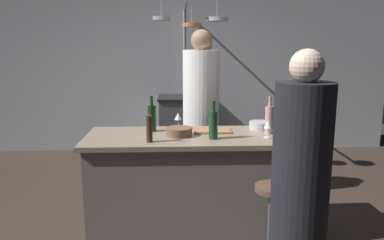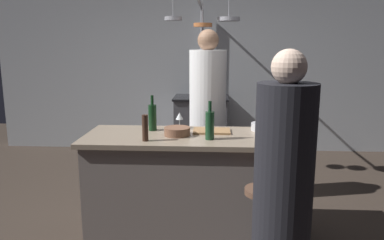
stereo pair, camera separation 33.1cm
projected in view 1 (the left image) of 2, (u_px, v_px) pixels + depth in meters
ground_plane at (193, 233)px, 3.36m from camera, size 9.00×9.00×0.00m
back_wall at (184, 67)px, 5.90m from camera, size 6.40×0.16×2.60m
kitchen_island at (193, 185)px, 3.28m from camera, size 1.80×0.72×0.90m
stove_range at (185, 126)px, 5.68m from camera, size 0.80×0.64×0.89m
chef at (201, 123)px, 4.01m from camera, size 0.38×0.38×1.80m
bar_stool_right at (272, 226)px, 2.71m from camera, size 0.28×0.28×0.68m
guest_right at (299, 196)px, 2.28m from camera, size 0.34×0.34×1.63m
overhead_pot_rack at (189, 42)px, 4.92m from camera, size 0.88×1.41×2.17m
cutting_board at (212, 131)px, 3.32m from camera, size 0.32×0.22×0.02m
pepper_mill at (149, 129)px, 2.94m from camera, size 0.05×0.05×0.21m
wine_bottle_green at (213, 124)px, 3.04m from camera, size 0.07×0.07×0.31m
wine_bottle_rose at (269, 119)px, 3.21m from camera, size 0.07×0.07×0.32m
wine_bottle_red at (152, 118)px, 3.31m from camera, size 0.07×0.07×0.31m
wine_glass_near_right_guest at (268, 125)px, 3.08m from camera, size 0.07×0.07×0.15m
wine_glass_near_left_guest at (178, 117)px, 3.42m from camera, size 0.07×0.07×0.15m
mixing_bowl_steel at (260, 125)px, 3.42m from camera, size 0.20×0.20×0.07m
mixing_bowl_wooden at (179, 132)px, 3.16m from camera, size 0.22×0.22×0.07m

